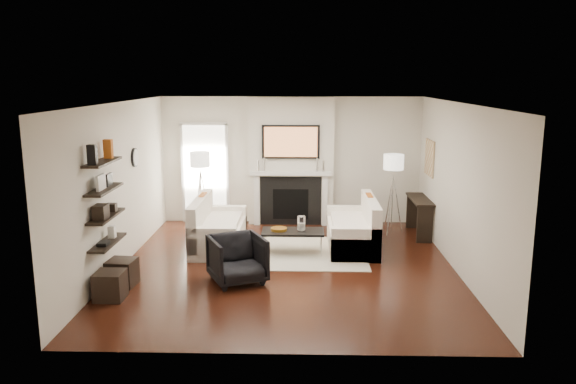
{
  "coord_description": "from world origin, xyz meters",
  "views": [
    {
      "loc": [
        0.26,
        -8.88,
        3.09
      ],
      "look_at": [
        0.0,
        0.6,
        1.15
      ],
      "focal_mm": 35.0,
      "sensor_mm": 36.0,
      "label": 1
    }
  ],
  "objects_px": {
    "loveseat_right_base": "(352,237)",
    "armchair": "(237,257)",
    "loveseat_left_base": "(219,236)",
    "ottoman_near": "(122,272)",
    "coffee_table": "(293,232)",
    "lamp_right_shade": "(394,162)",
    "lamp_left_shade": "(200,159)"
  },
  "relations": [
    {
      "from": "coffee_table",
      "to": "lamp_left_shade",
      "type": "xyz_separation_m",
      "value": [
        -1.93,
        1.67,
        1.05
      ]
    },
    {
      "from": "loveseat_right_base",
      "to": "ottoman_near",
      "type": "relative_size",
      "value": 4.5
    },
    {
      "from": "ottoman_near",
      "to": "coffee_table",
      "type": "bearing_deg",
      "value": 32.66
    },
    {
      "from": "lamp_right_shade",
      "to": "loveseat_left_base",
      "type": "bearing_deg",
      "value": -162.19
    },
    {
      "from": "coffee_table",
      "to": "lamp_left_shade",
      "type": "distance_m",
      "value": 2.76
    },
    {
      "from": "armchair",
      "to": "loveseat_left_base",
      "type": "bearing_deg",
      "value": 82.15
    },
    {
      "from": "loveseat_right_base",
      "to": "armchair",
      "type": "distance_m",
      "value": 2.64
    },
    {
      "from": "loveseat_right_base",
      "to": "coffee_table",
      "type": "xyz_separation_m",
      "value": [
        -1.08,
        -0.38,
        0.19
      ]
    },
    {
      "from": "loveseat_right_base",
      "to": "loveseat_left_base",
      "type": "bearing_deg",
      "value": -179.03
    },
    {
      "from": "coffee_table",
      "to": "ottoman_near",
      "type": "height_order",
      "value": "coffee_table"
    },
    {
      "from": "loveseat_left_base",
      "to": "ottoman_near",
      "type": "height_order",
      "value": "loveseat_left_base"
    },
    {
      "from": "lamp_right_shade",
      "to": "lamp_left_shade",
      "type": "bearing_deg",
      "value": 176.15
    },
    {
      "from": "loveseat_left_base",
      "to": "lamp_left_shade",
      "type": "height_order",
      "value": "lamp_left_shade"
    },
    {
      "from": "coffee_table",
      "to": "lamp_right_shade",
      "type": "relative_size",
      "value": 2.75
    },
    {
      "from": "lamp_right_shade",
      "to": "armchair",
      "type": "bearing_deg",
      "value": -134.33
    },
    {
      "from": "loveseat_left_base",
      "to": "coffee_table",
      "type": "relative_size",
      "value": 1.64
    },
    {
      "from": "armchair",
      "to": "lamp_right_shade",
      "type": "height_order",
      "value": "lamp_right_shade"
    },
    {
      "from": "loveseat_right_base",
      "to": "lamp_left_shade",
      "type": "relative_size",
      "value": 4.5
    },
    {
      "from": "loveseat_left_base",
      "to": "coffee_table",
      "type": "bearing_deg",
      "value": -13.66
    },
    {
      "from": "loveseat_right_base",
      "to": "coffee_table",
      "type": "distance_m",
      "value": 1.16
    },
    {
      "from": "coffee_table",
      "to": "loveseat_left_base",
      "type": "bearing_deg",
      "value": 166.34
    },
    {
      "from": "armchair",
      "to": "ottoman_near",
      "type": "distance_m",
      "value": 1.75
    },
    {
      "from": "lamp_left_shade",
      "to": "lamp_right_shade",
      "type": "distance_m",
      "value": 3.91
    },
    {
      "from": "ottoman_near",
      "to": "loveseat_right_base",
      "type": "bearing_deg",
      "value": 28.95
    },
    {
      "from": "loveseat_left_base",
      "to": "loveseat_right_base",
      "type": "height_order",
      "value": "same"
    },
    {
      "from": "coffee_table",
      "to": "lamp_left_shade",
      "type": "bearing_deg",
      "value": 139.18
    },
    {
      "from": "loveseat_left_base",
      "to": "ottoman_near",
      "type": "relative_size",
      "value": 4.5
    },
    {
      "from": "coffee_table",
      "to": "lamp_left_shade",
      "type": "height_order",
      "value": "lamp_left_shade"
    },
    {
      "from": "loveseat_left_base",
      "to": "armchair",
      "type": "distance_m",
      "value": 1.87
    },
    {
      "from": "coffee_table",
      "to": "lamp_right_shade",
      "type": "xyz_separation_m",
      "value": [
        1.97,
        1.41,
        1.05
      ]
    },
    {
      "from": "lamp_left_shade",
      "to": "ottoman_near",
      "type": "xyz_separation_m",
      "value": [
        -0.62,
        -3.31,
        -1.25
      ]
    },
    {
      "from": "loveseat_right_base",
      "to": "lamp_right_shade",
      "type": "bearing_deg",
      "value": 49.42
    }
  ]
}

